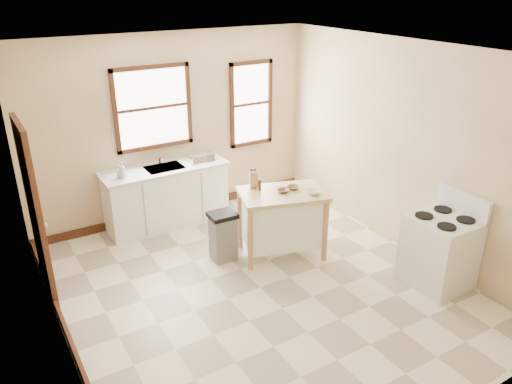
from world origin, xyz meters
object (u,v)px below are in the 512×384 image
at_px(soap_bottle_a, 122,170).
at_px(bowl_c, 313,192).
at_px(dish_rack, 200,158).
at_px(trash_bin, 223,236).
at_px(soap_bottle_b, 120,171).
at_px(knife_block, 253,180).
at_px(kitchen_island, 282,223).
at_px(gas_stove, 441,242).
at_px(pepper_grinder, 260,185).
at_px(bowl_b, 293,188).
at_px(bowl_a, 283,191).

relative_size(soap_bottle_a, bowl_c, 1.35).
height_order(dish_rack, trash_bin, dish_rack).
height_order(soap_bottle_b, knife_block, knife_block).
height_order(kitchen_island, gas_stove, gas_stove).
height_order(pepper_grinder, bowl_c, pepper_grinder).
relative_size(bowl_b, trash_bin, 0.23).
distance_m(knife_block, bowl_b, 0.53).
xyz_separation_m(dish_rack, knife_block, (0.18, -1.28, 0.04)).
relative_size(pepper_grinder, bowl_a, 0.97).
distance_m(pepper_grinder, trash_bin, 0.84).
height_order(soap_bottle_a, dish_rack, soap_bottle_a).
relative_size(pepper_grinder, bowl_b, 0.95).
distance_m(soap_bottle_b, gas_stove, 4.31).
xyz_separation_m(trash_bin, gas_stove, (1.98, -1.86, 0.24)).
relative_size(soap_bottle_a, bowl_a, 1.50).
bearing_deg(bowl_c, bowl_b, 114.37).
height_order(soap_bottle_b, kitchen_island, soap_bottle_b).
height_order(soap_bottle_a, gas_stove, gas_stove).
bearing_deg(pepper_grinder, bowl_a, -44.76).
relative_size(knife_block, bowl_b, 1.26).
distance_m(soap_bottle_b, pepper_grinder, 1.98).
bearing_deg(bowl_a, gas_stove, -52.53).
relative_size(dish_rack, trash_bin, 0.58).
bearing_deg(soap_bottle_b, bowl_a, -55.62).
relative_size(soap_bottle_a, bowl_b, 1.45).
relative_size(dish_rack, gas_stove, 0.34).
bearing_deg(pepper_grinder, bowl_b, -27.31).
distance_m(bowl_a, gas_stove, 2.03).
bearing_deg(bowl_b, kitchen_island, -173.16).
xyz_separation_m(knife_block, bowl_a, (0.25, -0.34, -0.08)).
bearing_deg(bowl_c, knife_block, 132.11).
relative_size(kitchen_island, bowl_b, 7.02).
relative_size(bowl_c, trash_bin, 0.25).
bearing_deg(gas_stove, bowl_a, 127.47).
distance_m(pepper_grinder, bowl_a, 0.32).
bearing_deg(soap_bottle_a, bowl_a, -54.90).
bearing_deg(soap_bottle_b, dish_rack, -10.60).
distance_m(soap_bottle_b, dish_rack, 1.24).
distance_m(kitchen_island, gas_stove, 2.01).
xyz_separation_m(dish_rack, trash_bin, (-0.34, -1.34, -0.63)).
bearing_deg(trash_bin, dish_rack, 78.51).
xyz_separation_m(knife_block, trash_bin, (-0.51, -0.07, -0.67)).
relative_size(soap_bottle_b, gas_stove, 0.15).
bearing_deg(gas_stove, trash_bin, 136.75).
bearing_deg(bowl_b, bowl_c, -65.63).
distance_m(kitchen_island, bowl_a, 0.47).
xyz_separation_m(knife_block, bowl_c, (0.54, -0.60, -0.07)).
bearing_deg(gas_stove, bowl_c, 124.77).
bearing_deg(soap_bottle_b, soap_bottle_a, -76.20).
bearing_deg(bowl_c, gas_stove, -55.23).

